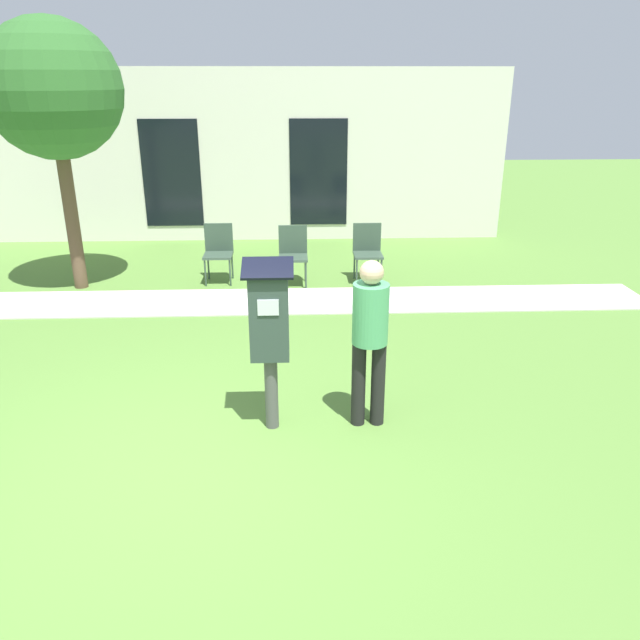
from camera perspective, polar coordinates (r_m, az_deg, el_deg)
The scene contains 9 objects.
ground_plane at distance 5.41m, azimuth -12.04°, elevation -13.35°, with size 40.00×40.00×0.00m, color #517A33.
sidewalk at distance 9.05m, azimuth -8.08°, elevation 1.65°, with size 12.00×1.10×0.02m.
building_facade at distance 12.40m, azimuth -6.85°, elevation 14.61°, with size 10.00×0.26×3.20m.
parking_meter at distance 5.45m, azimuth -4.66°, elevation -0.43°, with size 0.44×0.31×1.59m.
person_standing at distance 5.54m, azimuth 4.58°, elevation -1.05°, with size 0.32×0.32×1.58m.
outdoor_chair_left at distance 9.93m, azimuth -9.27°, elevation 6.50°, with size 0.44×0.44×0.90m.
outdoor_chair_middle at distance 9.68m, azimuth -2.48°, elevation 6.37°, with size 0.44×0.44×0.90m.
outdoor_chair_right at distance 9.84m, azimuth 4.36°, elevation 6.59°, with size 0.44×0.44×0.90m.
tree at distance 9.86m, azimuth -23.22°, elevation 18.68°, with size 1.90×1.90×3.82m.
Camera 1 is at (0.91, -4.37, 3.04)m, focal length 35.00 mm.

